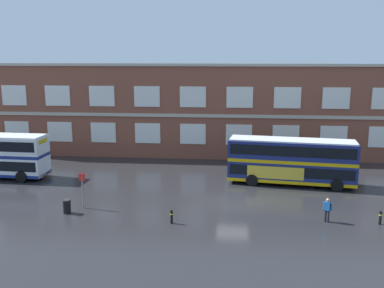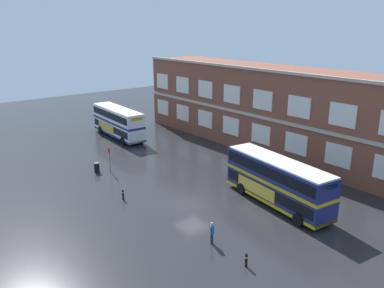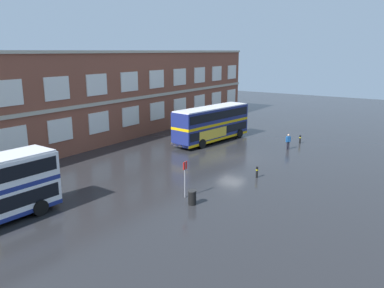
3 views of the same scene
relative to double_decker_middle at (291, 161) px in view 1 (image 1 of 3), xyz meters
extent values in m
plane|color=#232326|center=(-5.11, -3.41, -2.15)|extent=(120.00, 120.00, 0.00)
cube|color=brown|center=(-4.50, 12.59, 2.91)|extent=(55.05, 8.00, 10.12)
cube|color=#B2A893|center=(-4.50, 8.51, 2.71)|extent=(55.05, 0.16, 0.36)
cube|color=#B2A893|center=(-4.50, 8.54, 8.12)|extent=(55.05, 0.28, 0.30)
cube|color=silver|center=(-29.52, 8.53, 0.68)|extent=(2.80, 0.12, 2.23)
cube|color=silver|center=(-24.51, 8.53, 0.68)|extent=(2.80, 0.12, 2.23)
cube|color=silver|center=(-19.51, 8.53, 0.68)|extent=(2.80, 0.12, 2.23)
cube|color=silver|center=(-14.51, 8.53, 0.68)|extent=(2.80, 0.12, 2.23)
cube|color=silver|center=(-9.50, 8.53, 0.68)|extent=(2.80, 0.12, 2.23)
cube|color=silver|center=(-4.50, 8.53, 0.68)|extent=(2.80, 0.12, 2.23)
cube|color=silver|center=(0.51, 8.53, 0.68)|extent=(2.80, 0.12, 2.23)
cube|color=silver|center=(5.51, 8.53, 0.68)|extent=(2.80, 0.12, 2.23)
cube|color=silver|center=(10.52, 8.53, 0.68)|extent=(2.80, 0.12, 2.23)
cube|color=silver|center=(-29.52, 8.53, 4.73)|extent=(2.80, 0.12, 2.23)
cube|color=silver|center=(-24.51, 8.53, 4.73)|extent=(2.80, 0.12, 2.23)
cube|color=silver|center=(-19.51, 8.53, 4.73)|extent=(2.80, 0.12, 2.23)
cube|color=silver|center=(-14.51, 8.53, 4.73)|extent=(2.80, 0.12, 2.23)
cube|color=silver|center=(-9.50, 8.53, 4.73)|extent=(2.80, 0.12, 2.23)
cube|color=silver|center=(-4.50, 8.53, 4.73)|extent=(2.80, 0.12, 2.23)
cube|color=silver|center=(0.51, 8.53, 4.73)|extent=(2.80, 0.12, 2.23)
cube|color=silver|center=(5.51, 8.53, 4.73)|extent=(2.80, 0.12, 2.23)
cube|color=yellow|center=(-22.47, -0.47, 1.45)|extent=(0.14, 1.66, 0.40)
cylinder|color=black|center=(-24.15, -1.66, -1.63)|extent=(1.05, 0.37, 1.04)
cylinder|color=black|center=(-24.03, 0.88, -1.63)|extent=(1.05, 0.37, 1.04)
cube|color=navy|center=(0.00, 0.00, -0.92)|extent=(11.24, 3.94, 1.75)
cube|color=black|center=(0.00, 0.00, -0.71)|extent=(10.81, 3.93, 0.90)
cube|color=gold|center=(0.00, 0.00, 0.10)|extent=(11.24, 3.94, 0.30)
cube|color=navy|center=(0.00, 0.00, 1.03)|extent=(11.24, 3.94, 1.55)
cube|color=black|center=(0.00, 0.00, 1.10)|extent=(10.81, 3.93, 0.90)
cube|color=gold|center=(0.00, 0.00, -1.66)|extent=(11.24, 3.96, 0.28)
cube|color=silver|center=(0.00, 0.00, 1.86)|extent=(11.01, 3.82, 0.12)
cube|color=gold|center=(-1.48, -1.11, -0.84)|extent=(4.80, 0.65, 1.10)
cube|color=yellow|center=(5.42, -0.70, 1.45)|extent=(0.27, 1.65, 0.40)
cylinder|color=black|center=(3.65, -1.76, -1.63)|extent=(1.07, 0.45, 1.04)
cylinder|color=black|center=(3.98, 0.77, -1.63)|extent=(1.07, 0.45, 1.04)
cylinder|color=black|center=(-3.44, -0.84, -1.63)|extent=(1.07, 0.45, 1.04)
cylinder|color=black|center=(-3.11, 1.69, -1.63)|extent=(1.07, 0.45, 1.04)
cylinder|color=black|center=(1.42, -8.83, -1.72)|extent=(0.22, 0.22, 0.85)
cylinder|color=black|center=(1.25, -8.72, -1.72)|extent=(0.22, 0.22, 0.85)
cube|color=#194C8C|center=(1.34, -8.78, -1.00)|extent=(0.47, 0.42, 0.60)
cylinder|color=#194C8C|center=(1.56, -8.92, -1.03)|extent=(0.15, 0.15, 0.57)
cylinder|color=#194C8C|center=(1.12, -8.64, -1.03)|extent=(0.15, 0.15, 0.57)
sphere|color=tan|center=(1.34, -8.78, -0.56)|extent=(0.22, 0.22, 0.22)
cylinder|color=slate|center=(-16.36, -7.61, -0.80)|extent=(0.10, 0.10, 2.70)
cube|color=red|center=(-16.36, -7.63, 0.27)|extent=(0.44, 0.04, 0.56)
cylinder|color=black|center=(-17.17, -8.78, -1.67)|extent=(0.56, 0.56, 0.95)
cylinder|color=black|center=(-17.17, -8.78, -1.16)|extent=(0.60, 0.60, 0.08)
cylinder|color=black|center=(4.87, -8.92, -1.67)|extent=(0.18, 0.18, 0.95)
cylinder|color=yellow|center=(4.87, -8.92, -1.47)|extent=(0.19, 0.19, 0.08)
cylinder|color=black|center=(-9.31, -10.03, -1.67)|extent=(0.18, 0.18, 0.95)
cylinder|color=yellow|center=(-9.31, -10.03, -1.47)|extent=(0.19, 0.19, 0.08)
camera|label=1|loc=(-5.39, -37.65, 9.23)|focal=40.40mm
camera|label=2|loc=(19.94, -25.64, 13.03)|focal=36.77mm
camera|label=3|loc=(-37.97, -22.77, 8.23)|focal=36.16mm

